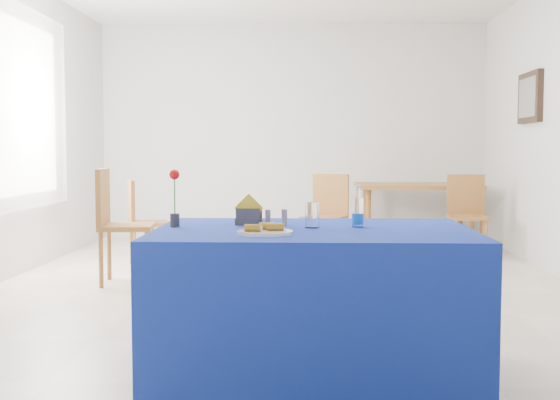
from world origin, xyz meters
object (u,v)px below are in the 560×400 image
object	(u,v)px
oak_table	(416,190)
plate	(265,232)
chair_bg_right	(467,210)
chair_win_a	(116,217)
chair_win_b	(141,217)
chair_bg_left	(327,210)
water_bottle	(358,213)
blue_table	(313,302)

from	to	relation	value
oak_table	plate	bearing A→B (deg)	-106.31
chair_bg_right	chair_win_a	world-z (taller)	chair_win_a
chair_win_b	chair_win_a	bearing A→B (deg)	160.71
chair_bg_left	chair_win_b	world-z (taller)	chair_bg_left
plate	chair_win_a	distance (m)	3.05
plate	oak_table	distance (m)	5.50
water_bottle	chair_bg_left	distance (m)	3.82
plate	oak_table	size ratio (longest dim) A/B	0.18
plate	chair_win_b	xyz separation A→B (m)	(-1.45, 3.60, -0.27)
chair_bg_left	chair_win_b	size ratio (longest dim) A/B	1.05
oak_table	chair_bg_left	size ratio (longest dim) A/B	1.66
oak_table	chair_bg_left	xyz separation A→B (m)	(-1.12, -1.14, -0.15)
oak_table	chair_win_b	world-z (taller)	chair_win_b
oak_table	water_bottle	bearing A→B (deg)	-102.32
oak_table	chair_win_b	distance (m)	3.43
chair_win_a	chair_bg_right	bearing A→B (deg)	-69.76
oak_table	chair_win_b	xyz separation A→B (m)	(-2.99, -1.67, -0.18)
chair_bg_left	oak_table	bearing A→B (deg)	69.84
blue_table	oak_table	size ratio (longest dim) A/B	1.06
chair_win_a	chair_win_b	bearing A→B (deg)	-5.79
water_bottle	oak_table	distance (m)	5.06
chair_bg_right	chair_win_a	bearing A→B (deg)	-147.69
chair_bg_left	chair_bg_right	bearing A→B (deg)	31.77
blue_table	chair_win_a	world-z (taller)	chair_win_a
blue_table	oak_table	xyz separation A→B (m)	(1.31, 5.04, 0.30)
plate	water_bottle	size ratio (longest dim) A/B	1.24
plate	blue_table	bearing A→B (deg)	45.45
water_bottle	chair_bg_left	xyz separation A→B (m)	(-0.04, 3.80, -0.31)
water_bottle	chair_bg_right	size ratio (longest dim) A/B	0.24
chair_win_b	chair_bg_left	bearing A→B (deg)	-93.32
water_bottle	oak_table	size ratio (longest dim) A/B	0.14
oak_table	chair_bg_left	world-z (taller)	chair_bg_left
chair_bg_left	chair_win_b	distance (m)	1.94
plate	water_bottle	bearing A→B (deg)	35.66
plate	chair_win_b	distance (m)	3.89
chair_bg_right	chair_win_a	xyz separation A→B (m)	(-3.39, -1.65, 0.06)
chair_bg_left	water_bottle	bearing A→B (deg)	-64.97
plate	oak_table	bearing A→B (deg)	73.69
chair_bg_left	chair_win_a	xyz separation A→B (m)	(-1.87, -1.45, 0.05)
plate	chair_win_b	bearing A→B (deg)	111.87
plate	oak_table	world-z (taller)	plate
blue_table	chair_win_a	size ratio (longest dim) A/B	1.60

